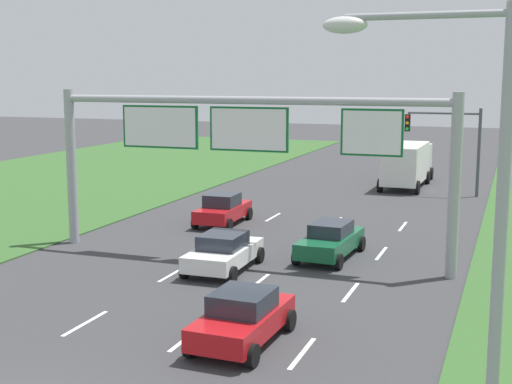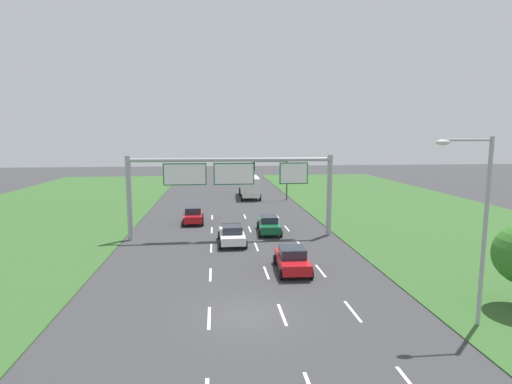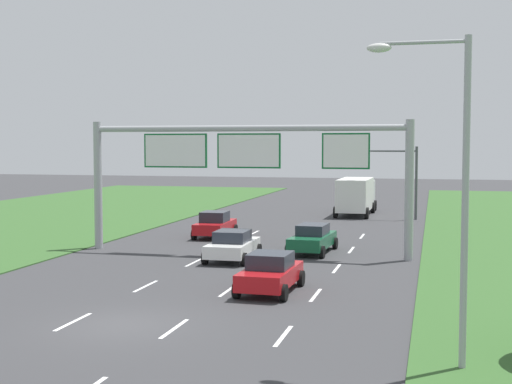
{
  "view_description": "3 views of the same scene",
  "coord_description": "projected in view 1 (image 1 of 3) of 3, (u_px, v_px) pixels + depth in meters",
  "views": [
    {
      "loc": [
        10.5,
        -11.98,
        7.54
      ],
      "look_at": [
        1.49,
        12.5,
        3.31
      ],
      "focal_mm": 50.0,
      "sensor_mm": 36.0,
      "label": 1
    },
    {
      "loc": [
        -1.37,
        -17.99,
        8.47
      ],
      "look_at": [
        2.09,
        15.63,
        3.81
      ],
      "focal_mm": 28.0,
      "sensor_mm": 36.0,
      "label": 2
    },
    {
      "loc": [
        9.6,
        -20.71,
        5.79
      ],
      "look_at": [
        1.16,
        12.87,
        3.45
      ],
      "focal_mm": 50.0,
      "sensor_mm": 36.0,
      "label": 3
    }
  ],
  "objects": [
    {
      "name": "lane_dashes_inner_left",
      "position": [
        22.0,
        359.0,
        19.26
      ],
      "size": [
        0.14,
        44.4,
        0.01
      ],
      "color": "white",
      "rests_on": "ground_plane"
    },
    {
      "name": "box_truck",
      "position": [
        408.0,
        163.0,
        49.54
      ],
      "size": [
        2.79,
        8.43,
        2.99
      ],
      "rotation": [
        0.0,
        0.0,
        -0.01
      ],
      "color": "silver",
      "rests_on": "ground_plane"
    },
    {
      "name": "car_far_ahead",
      "position": [
        331.0,
        240.0,
        29.93
      ],
      "size": [
        2.24,
        4.58,
        1.52
      ],
      "rotation": [
        0.0,
        0.0,
        -0.06
      ],
      "color": "#145633",
      "rests_on": "ground_plane"
    },
    {
      "name": "street_lamp",
      "position": [
        470.0,
        258.0,
        9.78
      ],
      "size": [
        2.61,
        0.32,
        8.5
      ],
      "color": "#9EA0A5",
      "rests_on": "ground_plane"
    },
    {
      "name": "lane_dashes_inner_right",
      "position": [
        136.0,
        377.0,
        18.06
      ],
      "size": [
        0.14,
        44.4,
        0.01
      ],
      "color": "white",
      "rests_on": "ground_plane"
    },
    {
      "name": "car_mid_lane",
      "position": [
        224.0,
        252.0,
        27.97
      ],
      "size": [
        2.22,
        4.27,
        1.5
      ],
      "rotation": [
        0.0,
        0.0,
        0.02
      ],
      "color": "white",
      "rests_on": "ground_plane"
    },
    {
      "name": "traffic_light_mast",
      "position": [
        448.0,
        135.0,
        45.37
      ],
      "size": [
        4.76,
        0.49,
        5.6
      ],
      "color": "#47494F",
      "rests_on": "ground_plane"
    },
    {
      "name": "sign_gantry",
      "position": [
        244.0,
        141.0,
        29.14
      ],
      "size": [
        17.24,
        0.44,
        7.0
      ],
      "color": "#9EA0A5",
      "rests_on": "ground_plane"
    },
    {
      "name": "car_near_red",
      "position": [
        223.0,
        209.0,
        36.76
      ],
      "size": [
        2.15,
        4.25,
        1.61
      ],
      "rotation": [
        0.0,
        0.0,
        0.03
      ],
      "color": "red",
      "rests_on": "ground_plane"
    },
    {
      "name": "car_lead_silver",
      "position": [
        243.0,
        317.0,
        20.28
      ],
      "size": [
        2.15,
        4.11,
        1.55
      ],
      "rotation": [
        0.0,
        0.0,
        -0.03
      ],
      "color": "red",
      "rests_on": "ground_plane"
    }
  ]
}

